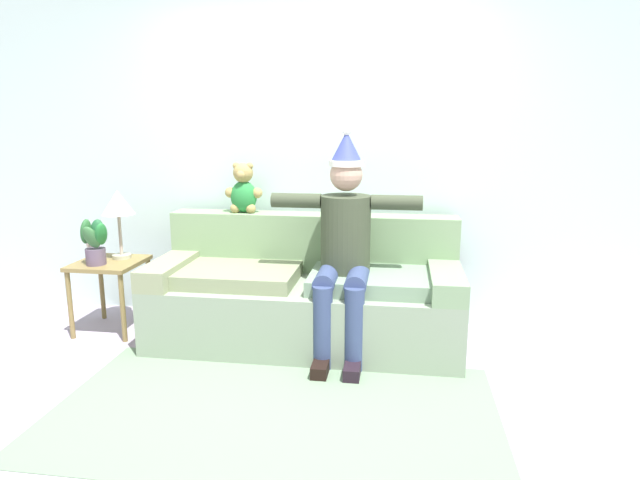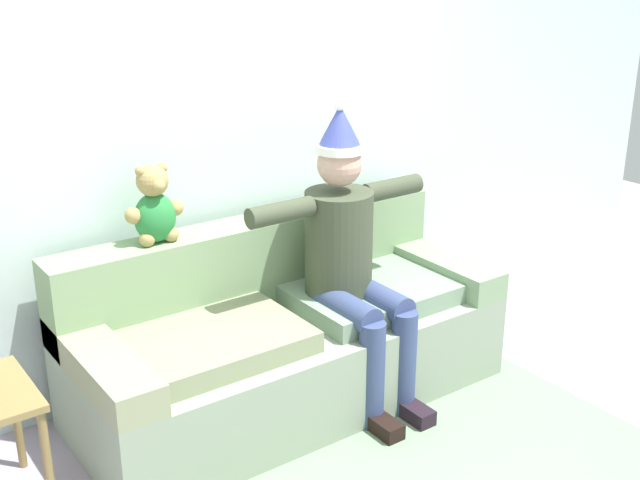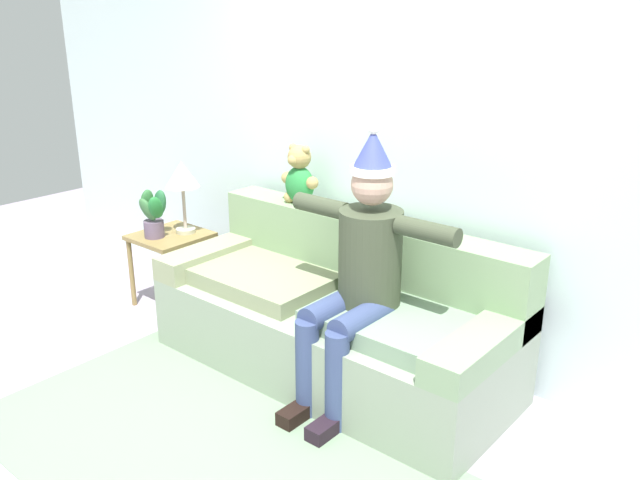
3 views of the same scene
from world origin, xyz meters
name	(u,v)px [view 3 (image 3 of 3)]	position (x,y,z in m)	size (l,w,h in m)	color
ground_plane	(207,448)	(0.00, 0.00, 0.00)	(10.00, 10.00, 0.00)	#A190A7
back_wall	(393,134)	(0.00, 1.55, 1.35)	(7.00, 0.10, 2.70)	silver
couch	(336,317)	(0.00, 1.03, 0.34)	(2.15, 0.90, 0.88)	gray
person_seated	(359,268)	(0.29, 0.86, 0.77)	(1.02, 0.77, 1.52)	#3B432F
teddy_bear	(299,177)	(-0.53, 1.30, 1.05)	(0.29, 0.17, 0.38)	#27803A
side_table	(171,246)	(-1.49, 0.98, 0.45)	(0.47, 0.49, 0.54)	olive
table_lamp	(182,178)	(-1.44, 1.08, 0.94)	(0.24, 0.24, 0.52)	#B2B093
potted_plant	(153,214)	(-1.53, 0.88, 0.71)	(0.23, 0.24, 0.34)	#5F4E64
candle_tall	(155,213)	(-1.62, 0.96, 0.67)	(0.04, 0.04, 0.21)	beige
area_rug	(202,450)	(0.00, -0.03, 0.00)	(2.43, 1.38, 0.01)	gray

